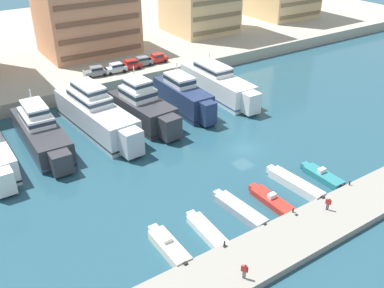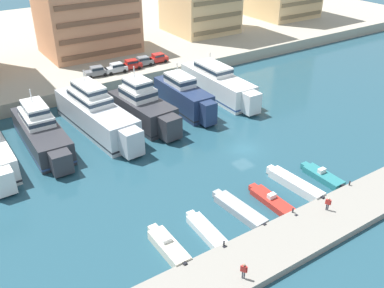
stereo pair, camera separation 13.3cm
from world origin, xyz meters
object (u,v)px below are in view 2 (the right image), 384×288
at_px(motorboat_white_center, 295,184).
at_px(motorboat_white_left, 207,231).
at_px(car_red_mid_left, 131,64).
at_px(yacht_white_mid_right, 218,84).
at_px(yacht_charcoal_mid_left, 41,132).
at_px(pedestrian_near_edge, 328,203).
at_px(car_silver_left, 116,68).
at_px(motorboat_red_center_left, 273,202).
at_px(car_grey_center_left, 143,61).
at_px(car_grey_far_left, 96,71).
at_px(car_red_center, 158,58).
at_px(motorboat_teal_center_right, 322,176).
at_px(yacht_charcoal_center, 143,108).
at_px(motorboat_cream_far_left, 168,247).
at_px(pedestrian_mid_deck, 244,270).
at_px(yacht_silver_center_left, 96,114).
at_px(yacht_navy_center_right, 184,97).
at_px(motorboat_grey_mid_left, 239,209).

bearing_deg(motorboat_white_center, motorboat_white_left, -175.86).
bearing_deg(car_red_mid_left, yacht_white_mid_right, -58.29).
distance_m(yacht_charcoal_mid_left, pedestrian_near_edge, 38.66).
relative_size(motorboat_white_left, car_silver_left, 1.63).
relative_size(motorboat_red_center_left, car_grey_center_left, 1.75).
height_order(yacht_charcoal_mid_left, motorboat_red_center_left, yacht_charcoal_mid_left).
height_order(yacht_charcoal_mid_left, car_grey_far_left, yacht_charcoal_mid_left).
bearing_deg(car_red_center, yacht_charcoal_mid_left, -149.51).
distance_m(yacht_white_mid_right, motorboat_teal_center_right, 28.46).
xyz_separation_m(yacht_charcoal_center, motorboat_red_center_left, (2.49, -26.31, -2.12)).
relative_size(yacht_white_mid_right, motorboat_cream_far_left, 2.99).
height_order(yacht_charcoal_mid_left, pedestrian_mid_deck, yacht_charcoal_mid_left).
xyz_separation_m(car_grey_far_left, car_grey_center_left, (9.55, 0.38, 0.00)).
bearing_deg(motorboat_cream_far_left, car_grey_center_left, 65.11).
relative_size(yacht_silver_center_left, car_red_center, 5.10).
relative_size(yacht_charcoal_center, pedestrian_near_edge, 9.66).
height_order(yacht_charcoal_mid_left, motorboat_white_center, yacht_charcoal_mid_left).
bearing_deg(pedestrian_near_edge, yacht_silver_center_left, 111.42).
height_order(yacht_charcoal_center, yacht_navy_center_right, yacht_charcoal_center).
distance_m(car_red_mid_left, car_red_center, 6.09).
height_order(motorboat_cream_far_left, motorboat_white_left, motorboat_cream_far_left).
xyz_separation_m(car_red_center, pedestrian_near_edge, (-6.67, -48.76, -1.54)).
relative_size(yacht_charcoal_center, car_red_mid_left, 3.68).
bearing_deg(yacht_white_mid_right, motorboat_white_left, -128.19).
bearing_deg(motorboat_white_center, car_grey_far_left, 99.70).
relative_size(yacht_charcoal_center, yacht_white_mid_right, 0.80).
xyz_separation_m(motorboat_white_center, car_grey_far_left, (-7.27, 42.53, 2.76)).
height_order(motorboat_cream_far_left, pedestrian_near_edge, pedestrian_near_edge).
xyz_separation_m(yacht_navy_center_right, car_grey_center_left, (1.53, 17.16, 0.91)).
relative_size(yacht_white_mid_right, car_red_center, 4.73).
xyz_separation_m(yacht_silver_center_left, motorboat_teal_center_right, (18.00, -27.40, -2.18)).
bearing_deg(motorboat_teal_center_right, car_red_mid_left, 96.11).
height_order(yacht_charcoal_center, motorboat_white_center, yacht_charcoal_center).
relative_size(yacht_charcoal_mid_left, motorboat_grey_mid_left, 2.34).
xyz_separation_m(car_silver_left, pedestrian_mid_deck, (-11.15, -50.48, -1.48)).
bearing_deg(car_silver_left, yacht_charcoal_center, -101.26).
bearing_deg(car_silver_left, yacht_charcoal_mid_left, -139.99).
distance_m(yacht_charcoal_center, car_red_center, 21.79).
height_order(motorboat_teal_center_right, pedestrian_near_edge, pedestrian_near_edge).
relative_size(pedestrian_near_edge, pedestrian_mid_deck, 0.94).
height_order(car_red_mid_left, car_grey_center_left, same).
xyz_separation_m(motorboat_red_center_left, car_red_center, (10.09, 44.08, 2.91)).
distance_m(motorboat_teal_center_right, pedestrian_near_edge, 7.47).
distance_m(yacht_charcoal_mid_left, yacht_white_mid_right, 30.85).
bearing_deg(car_red_mid_left, motorboat_grey_mid_left, -100.83).
distance_m(motorboat_cream_far_left, motorboat_grey_mid_left, 9.54).
height_order(yacht_navy_center_right, motorboat_teal_center_right, yacht_navy_center_right).
height_order(yacht_white_mid_right, motorboat_white_center, yacht_white_mid_right).
bearing_deg(yacht_charcoal_center, yacht_charcoal_mid_left, 174.35).
bearing_deg(motorboat_red_center_left, motorboat_teal_center_right, 3.39).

